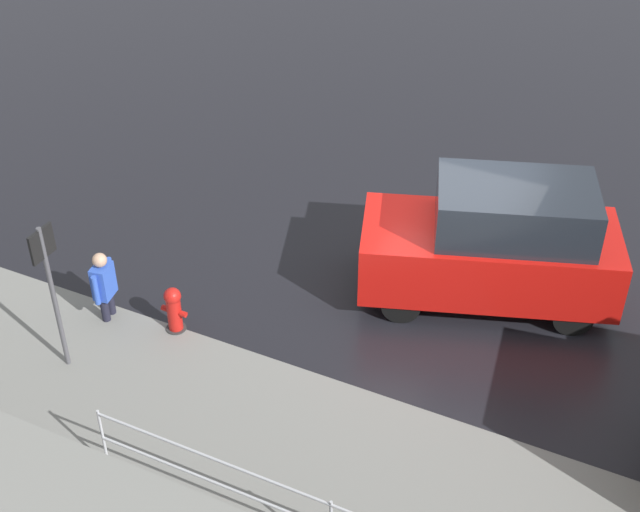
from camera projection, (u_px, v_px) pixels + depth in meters
The scene contains 6 objects.
ground_plane at pixel (438, 291), 14.32m from camera, with size 60.00×60.00×0.00m, color black.
kerb_strip at pixel (326, 475), 11.25m from camera, with size 24.00×3.20×0.04m, color slate.
moving_hatchback at pixel (495, 244), 13.61m from camera, with size 4.24×2.89×2.06m.
fire_hydrant at pixel (174, 310), 13.31m from camera, with size 0.42×0.31×0.80m.
pedestrian at pixel (104, 283), 13.38m from camera, with size 0.30×0.56×1.22m.
sign_post at pixel (50, 279), 12.00m from camera, with size 0.07×0.44×2.40m.
Camera 1 is at (-3.19, 10.97, 8.87)m, focal length 50.00 mm.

